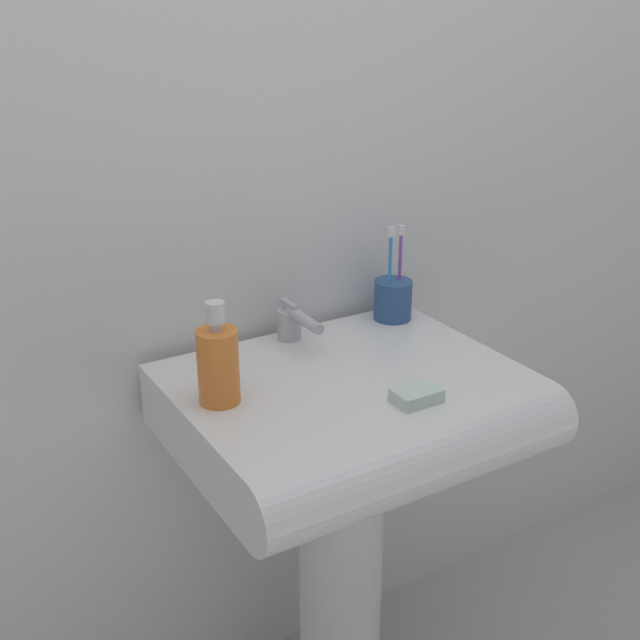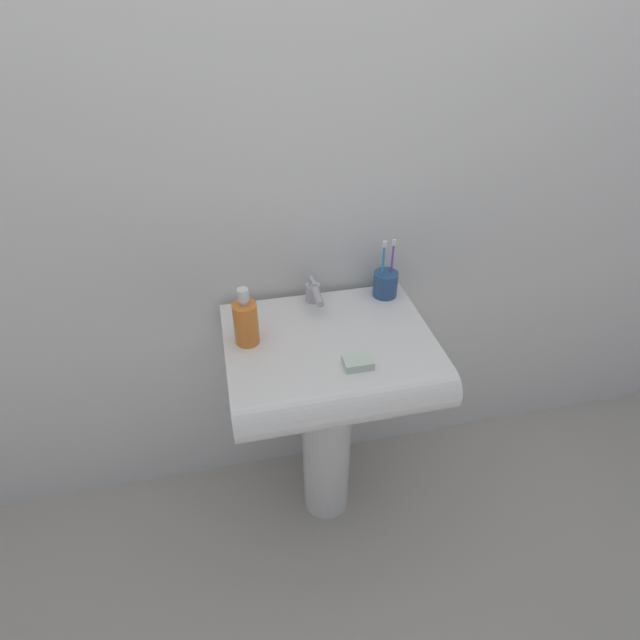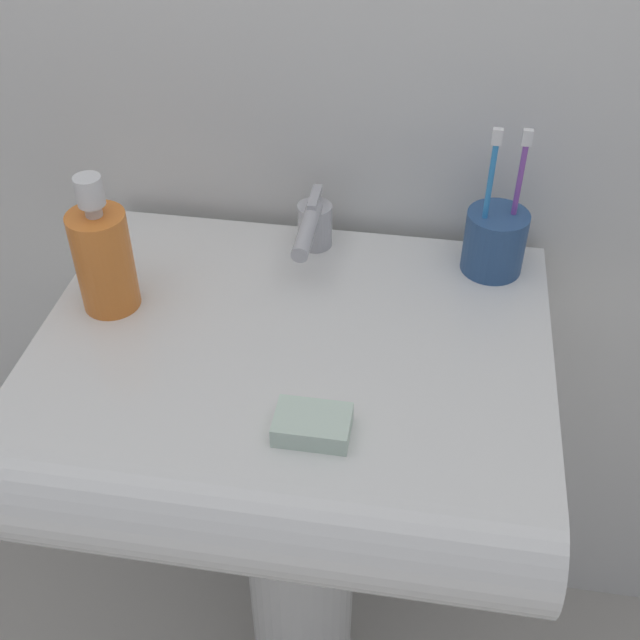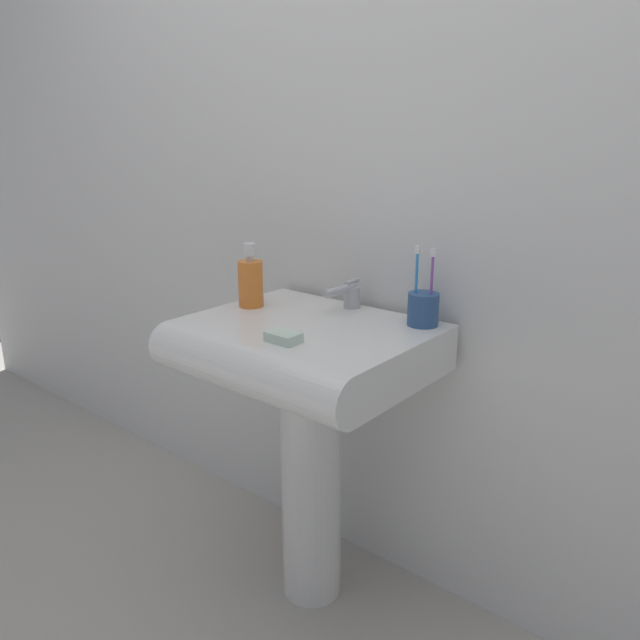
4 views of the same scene
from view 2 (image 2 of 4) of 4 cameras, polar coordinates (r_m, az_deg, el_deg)
name	(u,v)px [view 2 (image 2 of 4)]	position (r m, az deg, el deg)	size (l,w,h in m)	color
ground_plane	(326,500)	(2.10, 0.68, -19.86)	(6.00, 6.00, 0.00)	#ADA89E
wall_back	(308,181)	(1.54, -1.37, 15.57)	(5.00, 0.05, 2.40)	silver
sink_pedestal	(327,440)	(1.82, 0.76, -13.59)	(0.17, 0.17, 0.71)	white
sink_basin	(331,360)	(1.49, 1.30, -4.59)	(0.61, 0.51, 0.12)	white
faucet	(314,293)	(1.60, -0.71, 3.15)	(0.05, 0.14, 0.08)	#B7B7BC
toothbrush_cup	(385,283)	(1.65, 7.48, 4.18)	(0.08, 0.08, 0.21)	#2D5184
soap_bottle	(246,322)	(1.43, -8.47, -0.22)	(0.07, 0.07, 0.18)	orange
bar_soap	(358,363)	(1.37, 4.37, -4.89)	(0.08, 0.05, 0.02)	silver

